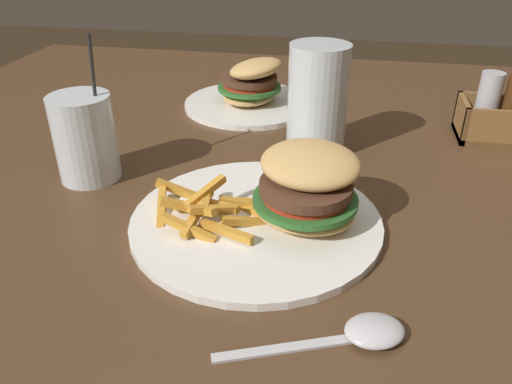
{
  "coord_description": "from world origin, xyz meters",
  "views": [
    {
      "loc": [
        0.12,
        -0.71,
        1.06
      ],
      "look_at": [
        0.02,
        -0.2,
        0.76
      ],
      "focal_mm": 35.0,
      "sensor_mm": 36.0,
      "label": 1
    }
  ],
  "objects_px": {
    "juice_glass": "(86,141)",
    "condiment_caddy": "(498,116)",
    "beer_glass": "(317,101)",
    "meal_plate_far": "(251,90)",
    "meal_plate_near": "(279,204)",
    "spoon": "(366,332)"
  },
  "relations": [
    {
      "from": "beer_glass",
      "to": "spoon",
      "type": "distance_m",
      "value": 0.41
    },
    {
      "from": "beer_glass",
      "to": "juice_glass",
      "type": "xyz_separation_m",
      "value": [
        -0.31,
        -0.15,
        -0.03
      ]
    },
    {
      "from": "condiment_caddy",
      "to": "spoon",
      "type": "bearing_deg",
      "value": -112.9
    },
    {
      "from": "meal_plate_near",
      "to": "juice_glass",
      "type": "relative_size",
      "value": 1.53
    },
    {
      "from": "meal_plate_far",
      "to": "condiment_caddy",
      "type": "distance_m",
      "value": 0.44
    },
    {
      "from": "meal_plate_near",
      "to": "spoon",
      "type": "xyz_separation_m",
      "value": [
        0.11,
        -0.17,
        -0.02
      ]
    },
    {
      "from": "beer_glass",
      "to": "condiment_caddy",
      "type": "bearing_deg",
      "value": 19.89
    },
    {
      "from": "beer_glass",
      "to": "spoon",
      "type": "xyz_separation_m",
      "value": [
        0.08,
        -0.4,
        -0.08
      ]
    },
    {
      "from": "meal_plate_far",
      "to": "spoon",
      "type": "bearing_deg",
      "value": -68.95
    },
    {
      "from": "juice_glass",
      "to": "condiment_caddy",
      "type": "distance_m",
      "value": 0.66
    },
    {
      "from": "meal_plate_near",
      "to": "condiment_caddy",
      "type": "distance_m",
      "value": 0.46
    },
    {
      "from": "beer_glass",
      "to": "spoon",
      "type": "bearing_deg",
      "value": -78.39
    },
    {
      "from": "beer_glass",
      "to": "condiment_caddy",
      "type": "height_order",
      "value": "beer_glass"
    },
    {
      "from": "beer_glass",
      "to": "juice_glass",
      "type": "height_order",
      "value": "juice_glass"
    },
    {
      "from": "spoon",
      "to": "juice_glass",
      "type": "bearing_deg",
      "value": 126.69
    },
    {
      "from": "condiment_caddy",
      "to": "meal_plate_near",
      "type": "bearing_deg",
      "value": -133.76
    },
    {
      "from": "meal_plate_near",
      "to": "spoon",
      "type": "relative_size",
      "value": 1.77
    },
    {
      "from": "meal_plate_near",
      "to": "juice_glass",
      "type": "xyz_separation_m",
      "value": [
        -0.29,
        0.07,
        0.03
      ]
    },
    {
      "from": "meal_plate_near",
      "to": "beer_glass",
      "type": "relative_size",
      "value": 1.83
    },
    {
      "from": "juice_glass",
      "to": "meal_plate_far",
      "type": "relative_size",
      "value": 0.8
    },
    {
      "from": "beer_glass",
      "to": "juice_glass",
      "type": "bearing_deg",
      "value": -153.92
    },
    {
      "from": "juice_glass",
      "to": "spoon",
      "type": "xyz_separation_m",
      "value": [
        0.39,
        -0.24,
        -0.05
      ]
    }
  ]
}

